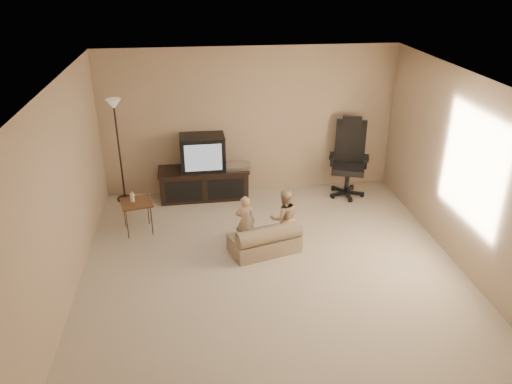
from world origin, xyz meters
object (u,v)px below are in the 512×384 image
(office_chair, at_px, (348,168))
(side_table, at_px, (136,203))
(child_sofa, at_px, (266,241))
(toddler_left, at_px, (245,221))
(toddler_right, at_px, (284,218))
(tv_stand, at_px, (204,172))
(floor_lamp, at_px, (116,128))

(office_chair, bearing_deg, side_table, -146.81)
(child_sofa, height_order, toddler_left, toddler_left)
(side_table, relative_size, toddler_right, 0.77)
(child_sofa, xyz_separation_m, toddler_right, (0.29, 0.18, 0.25))
(tv_stand, xyz_separation_m, toddler_left, (0.53, -1.70, -0.07))
(tv_stand, relative_size, toddler_right, 1.81)
(toddler_right, bearing_deg, side_table, -24.29)
(office_chair, height_order, child_sofa, office_chair)
(toddler_left, bearing_deg, toddler_right, -174.28)
(office_chair, relative_size, child_sofa, 1.29)
(floor_lamp, bearing_deg, child_sofa, -42.57)
(side_table, distance_m, toddler_left, 1.69)
(side_table, distance_m, toddler_right, 2.21)
(office_chair, xyz_separation_m, toddler_left, (-1.95, -1.53, -0.09))
(office_chair, distance_m, toddler_left, 2.48)
(office_chair, bearing_deg, toddler_right, -113.07)
(office_chair, distance_m, toddler_right, 2.10)
(tv_stand, xyz_separation_m, floor_lamp, (-1.37, 0.06, 0.82))
(tv_stand, height_order, toddler_left, tv_stand)
(tv_stand, distance_m, floor_lamp, 1.60)
(side_table, bearing_deg, toddler_left, -21.65)
(floor_lamp, height_order, toddler_right, floor_lamp)
(office_chair, bearing_deg, toddler_left, -123.17)
(child_sofa, relative_size, toddler_right, 1.21)
(toddler_right, bearing_deg, tv_stand, -65.25)
(office_chair, height_order, toddler_left, office_chair)
(child_sofa, bearing_deg, toddler_left, 123.79)
(side_table, xyz_separation_m, child_sofa, (1.83, -0.84, -0.29))
(tv_stand, xyz_separation_m, side_table, (-1.04, -1.08, 0.02))
(toddler_right, bearing_deg, floor_lamp, -43.35)
(office_chair, distance_m, side_table, 3.63)
(tv_stand, bearing_deg, child_sofa, -69.00)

